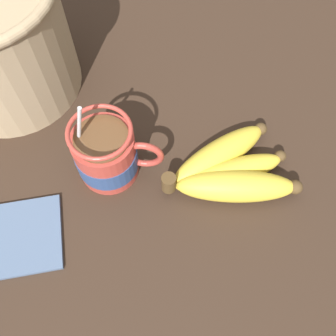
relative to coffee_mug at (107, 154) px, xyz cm
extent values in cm
cube|color=#332319|center=(3.84, -0.06, -6.21)|extent=(116.07, 116.07, 3.77)
cylinder|color=#B23D33|center=(-0.14, 0.00, -0.21)|extent=(8.40, 8.40, 8.23)
cylinder|color=navy|center=(-0.14, 0.00, -0.84)|extent=(8.60, 8.60, 3.48)
torus|color=#B23D33|center=(5.01, 0.00, 0.65)|extent=(5.67, 0.90, 5.67)
cylinder|color=brown|center=(-0.14, 0.00, 4.00)|extent=(7.20, 7.20, 0.40)
torus|color=#B23D33|center=(-0.14, 0.00, 5.62)|extent=(8.40, 8.40, 0.60)
cylinder|color=silver|center=(-3.09, 0.00, 3.69)|extent=(3.44, 0.50, 13.14)
ellipsoid|color=silver|center=(-1.61, 0.00, -2.82)|extent=(3.00, 2.00, 0.80)
cylinder|color=#4C381E|center=(8.72, -2.95, -1.33)|extent=(2.00, 2.00, 3.00)
ellipsoid|color=gold|center=(17.83, -2.25, -2.08)|extent=(16.56, 5.71, 4.48)
sphere|color=#4C381E|center=(25.94, -1.62, -2.08)|extent=(2.01, 2.01, 2.01)
ellipsoid|color=gold|center=(16.94, 0.36, -2.44)|extent=(15.98, 9.36, 3.77)
sphere|color=#4C381E|center=(24.22, 3.29, -2.44)|extent=(1.70, 1.70, 1.70)
ellipsoid|color=gold|center=(15.49, 2.62, -2.21)|extent=(14.67, 13.13, 4.22)
sphere|color=#4C381E|center=(21.48, 7.56, -2.21)|extent=(1.90, 1.90, 1.90)
cube|color=slate|center=(-12.19, -11.98, -4.02)|extent=(17.01, 13.93, 0.60)
camera|label=1|loc=(10.64, -24.54, 44.19)|focal=40.00mm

